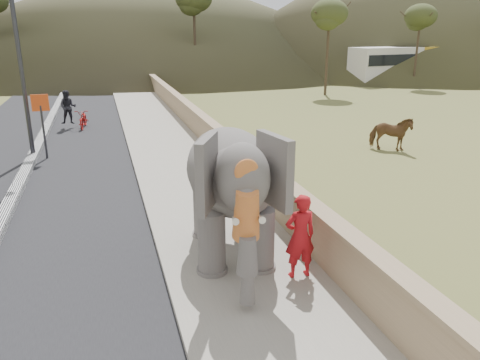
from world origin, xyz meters
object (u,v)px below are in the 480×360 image
at_px(lamppost, 24,22).
at_px(cow, 391,134).
at_px(motorcyclist, 77,114).
at_px(elephant_and_man, 232,190).

height_order(lamppost, cow, lamppost).
relative_size(lamppost, motorcyclist, 4.30).
xyz_separation_m(cow, elephant_and_man, (-8.48, -7.05, 0.83)).
distance_m(cow, motorcyclist, 14.51).
height_order(elephant_and_man, motorcyclist, elephant_and_man).
xyz_separation_m(lamppost, elephant_and_man, (4.71, -9.80, -3.35)).
height_order(cow, motorcyclist, motorcyclist).
bearing_deg(motorcyclist, cow, -33.75).
bearing_deg(motorcyclist, elephant_and_man, -76.65).
relative_size(lamppost, elephant_and_man, 1.98).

